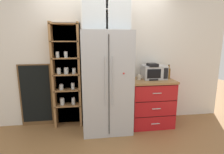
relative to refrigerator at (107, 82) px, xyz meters
The scene contains 13 objects.
ground_plane 0.90m from the refrigerator, 90.02° to the left, with size 10.76×10.76×0.00m, color olive.
wall_back_cream 0.55m from the refrigerator, 90.00° to the left, with size 5.06×0.10×2.55m, color silver.
refrigerator is the anchor object (origin of this frame).
pantry_shelf_column 0.80m from the refrigerator, 157.93° to the left, with size 0.56×0.27×1.97m.
counter_cabinet 0.98m from the refrigerator, ahead, with size 0.83×0.62×0.91m.
microwave 0.95m from the refrigerator, ahead, with size 0.44×0.33×0.26m.
coffee_maker 0.89m from the refrigerator, ahead, with size 0.17×0.20×0.31m.
mug_cream 0.64m from the refrigerator, ahead, with size 0.11×0.08×0.09m.
mug_charcoal 0.88m from the refrigerator, ahead, with size 0.12×0.08×0.08m.
bottle_amber 1.24m from the refrigerator, ahead, with size 0.07×0.07×0.27m.
bottle_clear 0.88m from the refrigerator, ahead, with size 0.07×0.07×0.26m.
upper_cabinet 1.23m from the refrigerator, 90.00° to the left, with size 0.83×0.32×0.67m.
chalkboard_menu 1.40m from the refrigerator, 166.10° to the left, with size 0.60×0.04×1.21m.
Camera 1 is at (-0.34, -3.08, 1.62)m, focal length 28.11 mm.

